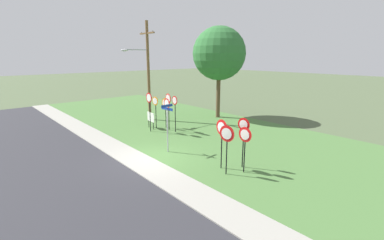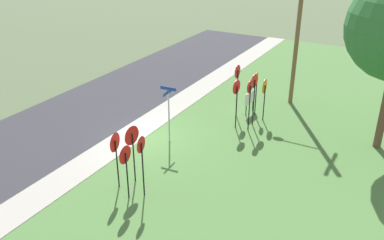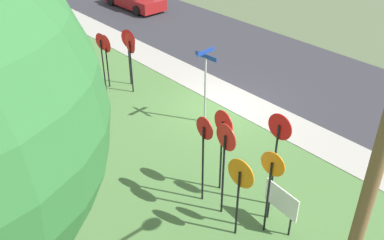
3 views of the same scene
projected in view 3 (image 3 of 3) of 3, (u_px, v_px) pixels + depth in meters
ground_plane at (224, 108)px, 16.47m from camera, size 160.00×160.00×0.00m
road_asphalt at (299, 72)px, 19.17m from camera, size 44.00×6.40×0.01m
sidewalk_strip at (238, 101)px, 16.90m from camera, size 44.00×1.60×0.06m
grass_median at (86, 173)px, 13.08m from camera, size 44.00×12.00×0.04m
stop_sign_near_left at (278, 141)px, 10.82m from camera, size 0.72×0.09×2.89m
stop_sign_near_right at (271, 176)px, 10.16m from camera, size 0.65×0.12×2.46m
stop_sign_far_left at (223, 134)px, 11.49m from camera, size 0.73×0.12×2.59m
stop_sign_far_center at (225, 151)px, 10.59m from camera, size 0.72×0.12×2.79m
stop_sign_far_right at (204, 143)px, 11.08m from camera, size 0.63×0.10×2.68m
stop_sign_center_tall at (240, 182)px, 10.11m from camera, size 0.77×0.11×2.32m
yield_sign_near_left at (102, 50)px, 16.45m from camera, size 0.65×0.13×2.56m
yield_sign_near_right at (131, 49)px, 16.57m from camera, size 0.80×0.13×2.50m
yield_sign_far_left at (129, 44)px, 17.21m from camera, size 0.78×0.17×2.40m
yield_sign_far_right at (106, 49)px, 17.08m from camera, size 0.73×0.10×2.26m
street_name_post at (205, 80)px, 14.69m from camera, size 0.96×0.82×2.81m
notice_board at (281, 202)px, 10.76m from camera, size 1.10×0.15×1.25m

